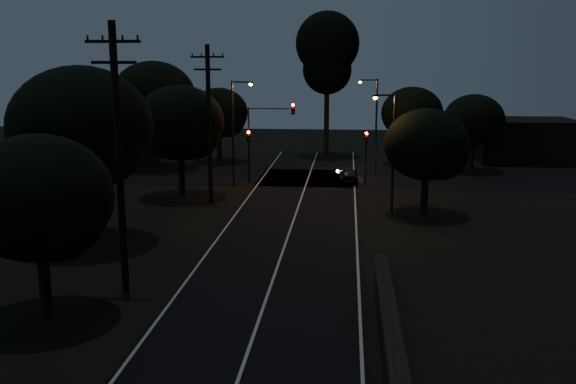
{
  "coord_description": "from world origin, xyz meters",
  "views": [
    {
      "loc": [
        3.16,
        -9.78,
        9.48
      ],
      "look_at": [
        0.0,
        24.0,
        2.5
      ],
      "focal_mm": 40.0,
      "sensor_mm": 36.0,
      "label": 1
    }
  ],
  "objects_px": {
    "tall_pine": "(327,52)",
    "car": "(347,175)",
    "utility_pole_far": "(209,122)",
    "signal_left": "(249,146)",
    "streetlight_c": "(391,145)",
    "streetlight_a": "(235,126)",
    "utility_pole_mid": "(119,155)",
    "signal_mast": "(270,127)",
    "signal_right": "(366,148)",
    "streetlight_b": "(374,120)"
  },
  "relations": [
    {
      "from": "signal_right",
      "to": "streetlight_b",
      "type": "xyz_separation_m",
      "value": [
        0.71,
        4.01,
        1.8
      ]
    },
    {
      "from": "signal_mast",
      "to": "streetlight_a",
      "type": "bearing_deg",
      "value": -140.23
    },
    {
      "from": "signal_right",
      "to": "car",
      "type": "xyz_separation_m",
      "value": [
        -1.4,
        0.31,
        -2.23
      ]
    },
    {
      "from": "utility_pole_far",
      "to": "streetlight_c",
      "type": "height_order",
      "value": "utility_pole_far"
    },
    {
      "from": "streetlight_a",
      "to": "signal_right",
      "type": "bearing_deg",
      "value": 11.34
    },
    {
      "from": "signal_mast",
      "to": "streetlight_a",
      "type": "xyz_separation_m",
      "value": [
        -2.39,
        -1.99,
        0.3
      ]
    },
    {
      "from": "streetlight_a",
      "to": "streetlight_c",
      "type": "distance_m",
      "value": 13.72
    },
    {
      "from": "utility_pole_far",
      "to": "tall_pine",
      "type": "relative_size",
      "value": 0.74
    },
    {
      "from": "utility_pole_mid",
      "to": "car",
      "type": "xyz_separation_m",
      "value": [
        9.2,
        25.3,
        -5.13
      ]
    },
    {
      "from": "utility_pole_mid",
      "to": "streetlight_b",
      "type": "relative_size",
      "value": 1.38
    },
    {
      "from": "streetlight_b",
      "to": "streetlight_c",
      "type": "relative_size",
      "value": 1.07
    },
    {
      "from": "tall_pine",
      "to": "signal_left",
      "type": "bearing_deg",
      "value": -110.46
    },
    {
      "from": "utility_pole_mid",
      "to": "signal_left",
      "type": "distance_m",
      "value": 25.19
    },
    {
      "from": "utility_pole_far",
      "to": "streetlight_c",
      "type": "relative_size",
      "value": 1.4
    },
    {
      "from": "tall_pine",
      "to": "utility_pole_mid",
      "type": "bearing_deg",
      "value": -99.93
    },
    {
      "from": "utility_pole_far",
      "to": "streetlight_a",
      "type": "height_order",
      "value": "utility_pole_far"
    },
    {
      "from": "utility_pole_mid",
      "to": "streetlight_c",
      "type": "height_order",
      "value": "utility_pole_mid"
    },
    {
      "from": "tall_pine",
      "to": "car",
      "type": "relative_size",
      "value": 4.02
    },
    {
      "from": "streetlight_c",
      "to": "streetlight_a",
      "type": "bearing_deg",
      "value": 144.31
    },
    {
      "from": "utility_pole_far",
      "to": "signal_mast",
      "type": "xyz_separation_m",
      "value": [
        3.09,
        7.99,
        -1.15
      ]
    },
    {
      "from": "signal_left",
      "to": "streetlight_c",
      "type": "relative_size",
      "value": 0.55
    },
    {
      "from": "utility_pole_mid",
      "to": "streetlight_c",
      "type": "xyz_separation_m",
      "value": [
        11.83,
        15.0,
        -1.39
      ]
    },
    {
      "from": "utility_pole_far",
      "to": "signal_mast",
      "type": "relative_size",
      "value": 1.68
    },
    {
      "from": "utility_pole_mid",
      "to": "streetlight_c",
      "type": "distance_m",
      "value": 19.15
    },
    {
      "from": "utility_pole_mid",
      "to": "streetlight_b",
      "type": "bearing_deg",
      "value": 68.7
    },
    {
      "from": "signal_left",
      "to": "car",
      "type": "bearing_deg",
      "value": 2.26
    },
    {
      "from": "utility_pole_far",
      "to": "utility_pole_mid",
      "type": "bearing_deg",
      "value": -90.0
    },
    {
      "from": "signal_left",
      "to": "streetlight_c",
      "type": "height_order",
      "value": "streetlight_c"
    },
    {
      "from": "signal_mast",
      "to": "streetlight_c",
      "type": "xyz_separation_m",
      "value": [
        8.74,
        -9.99,
        0.01
      ]
    },
    {
      "from": "tall_pine",
      "to": "car",
      "type": "bearing_deg",
      "value": -81.49
    },
    {
      "from": "utility_pole_far",
      "to": "car",
      "type": "bearing_deg",
      "value": 42.04
    },
    {
      "from": "signal_mast",
      "to": "utility_pole_far",
      "type": "bearing_deg",
      "value": -111.11
    },
    {
      "from": "signal_left",
      "to": "utility_pole_far",
      "type": "bearing_deg",
      "value": -99.94
    },
    {
      "from": "utility_pole_mid",
      "to": "signal_mast",
      "type": "height_order",
      "value": "utility_pole_mid"
    },
    {
      "from": "utility_pole_far",
      "to": "signal_right",
      "type": "xyz_separation_m",
      "value": [
        10.6,
        7.99,
        -2.65
      ]
    },
    {
      "from": "streetlight_b",
      "to": "streetlight_a",
      "type": "bearing_deg",
      "value": -150.52
    },
    {
      "from": "signal_left",
      "to": "signal_right",
      "type": "height_order",
      "value": "same"
    },
    {
      "from": "utility_pole_mid",
      "to": "utility_pole_far",
      "type": "relative_size",
      "value": 1.05
    },
    {
      "from": "signal_mast",
      "to": "car",
      "type": "height_order",
      "value": "signal_mast"
    },
    {
      "from": "streetlight_a",
      "to": "streetlight_c",
      "type": "bearing_deg",
      "value": -35.69
    },
    {
      "from": "utility_pole_far",
      "to": "signal_left",
      "type": "distance_m",
      "value": 8.53
    },
    {
      "from": "signal_right",
      "to": "signal_left",
      "type": "bearing_deg",
      "value": 180.0
    },
    {
      "from": "streetlight_c",
      "to": "car",
      "type": "distance_m",
      "value": 11.27
    },
    {
      "from": "utility_pole_mid",
      "to": "utility_pole_far",
      "type": "distance_m",
      "value": 17.0
    },
    {
      "from": "signal_left",
      "to": "signal_right",
      "type": "relative_size",
      "value": 1.0
    },
    {
      "from": "utility_pole_far",
      "to": "car",
      "type": "relative_size",
      "value": 2.96
    },
    {
      "from": "utility_pole_far",
      "to": "tall_pine",
      "type": "height_order",
      "value": "tall_pine"
    },
    {
      "from": "signal_right",
      "to": "car",
      "type": "distance_m",
      "value": 2.65
    },
    {
      "from": "streetlight_a",
      "to": "streetlight_b",
      "type": "height_order",
      "value": "same"
    },
    {
      "from": "signal_right",
      "to": "streetlight_b",
      "type": "height_order",
      "value": "streetlight_b"
    }
  ]
}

